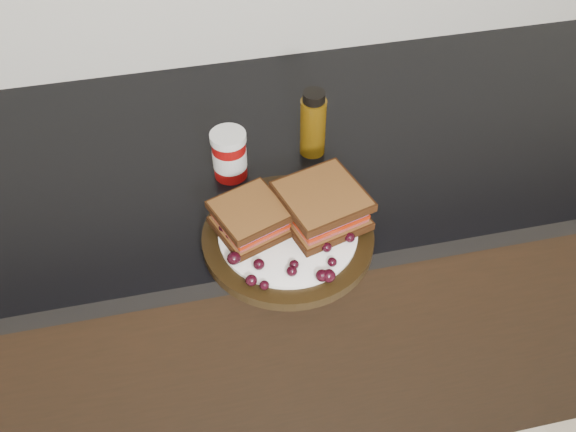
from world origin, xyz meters
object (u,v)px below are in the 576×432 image
condiment_jar (229,155)px  sandwich_left (250,219)px  plate (288,237)px  oil_bottle (313,123)px

condiment_jar → sandwich_left: bearing=-87.0°
plate → oil_bottle: 0.24m
sandwich_left → plate: bearing=-38.6°
sandwich_left → condiment_jar: condiment_jar is taller
sandwich_left → oil_bottle: (0.15, 0.19, 0.02)m
plate → sandwich_left: (-0.06, 0.02, 0.04)m
plate → condiment_jar: size_ratio=3.00×
condiment_jar → oil_bottle: oil_bottle is taller
oil_bottle → sandwich_left: bearing=-128.0°
sandwich_left → condiment_jar: (-0.01, 0.16, -0.00)m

